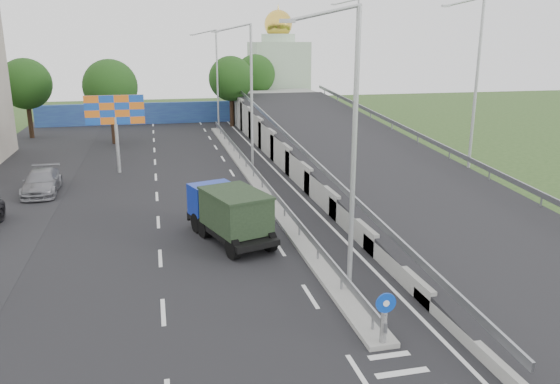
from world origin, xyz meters
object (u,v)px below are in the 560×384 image
object	(u,v)px
lamp_post_mid	(249,90)
billboard	(115,114)
church	(278,71)
sign_bollard	(384,318)
parked_car_d	(42,182)
lamp_post_near	(349,140)
dump_truck	(229,212)
lamp_post_far	(215,74)

from	to	relation	value
lamp_post_mid	billboard	xyz separation A→B (m)	(-9.11, 2.00, -1.62)
church	billboard	xyz separation A→B (m)	(-19.00, -32.00, -1.12)
lamp_post_mid	sign_bollard	bearing A→B (deg)	-90.26
lamp_post_mid	parked_car_d	distance (m)	14.63
lamp_post_near	billboard	world-z (taller)	lamp_post_near
lamp_post_near	dump_truck	size ratio (longest dim) A/B	1.65
lamp_post_near	dump_truck	bearing A→B (deg)	116.79
lamp_post_near	billboard	xyz separation A→B (m)	(-9.11, 22.00, -1.62)
lamp_post_mid	billboard	distance (m)	9.47
billboard	sign_bollard	bearing A→B (deg)	-70.79
parked_car_d	lamp_post_near	bearing A→B (deg)	-53.97
lamp_post_near	lamp_post_far	xyz separation A→B (m)	(0.00, 40.00, 0.00)
sign_bollard	parked_car_d	xyz separation A→B (m)	(-13.37, 21.29, -0.32)
dump_truck	lamp_post_near	bearing A→B (deg)	-80.79
lamp_post_mid	parked_car_d	size ratio (longest dim) A/B	2.05
sign_bollard	billboard	world-z (taller)	billboard
sign_bollard	dump_truck	distance (m)	10.97
parked_car_d	lamp_post_mid	bearing A→B (deg)	9.03
sign_bollard	lamp_post_near	xyz separation A→B (m)	(0.11, 3.83, 4.77)
lamp_post_mid	lamp_post_far	size ratio (longest dim) A/B	1.00
lamp_post_far	lamp_post_mid	bearing A→B (deg)	-90.00
sign_bollard	billboard	distance (m)	27.53
lamp_post_mid	dump_truck	size ratio (longest dim) A/B	1.65
sign_bollard	billboard	bearing A→B (deg)	109.21
lamp_post_near	parked_car_d	bearing A→B (deg)	127.65
lamp_post_far	parked_car_d	bearing A→B (deg)	-120.88
lamp_post_far	lamp_post_near	bearing A→B (deg)	-90.00
lamp_post_far	church	bearing A→B (deg)	54.76
lamp_post_near	dump_truck	xyz separation A→B (m)	(-3.36, 6.65, -4.41)
sign_bollard	billboard	xyz separation A→B (m)	(-9.00, 25.83, 3.15)
lamp_post_mid	billboard	world-z (taller)	lamp_post_mid
sign_bollard	lamp_post_far	bearing A→B (deg)	89.86
lamp_post_far	dump_truck	size ratio (longest dim) A/B	1.65
billboard	dump_truck	xyz separation A→B (m)	(5.75, -15.35, -2.78)
dump_truck	billboard	bearing A→B (deg)	92.97
lamp_post_far	church	distance (m)	17.15
sign_bollard	church	size ratio (longest dim) A/B	0.12
church	billboard	distance (m)	37.23
lamp_post_mid	church	bearing A→B (deg)	73.78
lamp_post_mid	church	world-z (taller)	church
sign_bollard	lamp_post_far	distance (m)	44.08
billboard	parked_car_d	world-z (taller)	billboard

